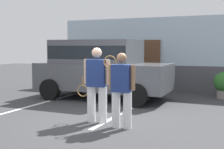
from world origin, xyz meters
TOP-DOWN VIEW (x-y plane):
  - ground_plane at (0.00, 0.00)m, footprint 40.00×40.00m
  - parking_stripe_0 at (-2.69, 1.50)m, footprint 0.12×4.40m
  - parking_stripe_1 at (0.25, 1.50)m, footprint 0.12×4.40m
  - house_frontage at (-0.00, 5.96)m, footprint 8.78×0.40m
  - parked_suv at (-1.33, 3.04)m, footprint 4.61×2.18m
  - tennis_player_man at (0.07, -0.01)m, footprint 0.92×0.30m
  - tennis_player_woman at (0.80, -0.25)m, footprint 0.76×0.26m
  - potted_plant_by_porch at (2.63, 4.86)m, footprint 0.71×0.71m

SIDE VIEW (x-z plane):
  - ground_plane at x=0.00m, z-range 0.00..0.00m
  - parking_stripe_0 at x=-2.69m, z-range 0.00..0.01m
  - parking_stripe_1 at x=0.25m, z-range 0.00..0.01m
  - potted_plant_by_porch at x=2.63m, z-range 0.05..0.98m
  - tennis_player_woman at x=0.80m, z-range 0.04..1.72m
  - tennis_player_man at x=0.07m, z-range 0.03..1.82m
  - parked_suv at x=-1.33m, z-range 0.12..2.17m
  - house_frontage at x=0.00m, z-range -0.09..2.93m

